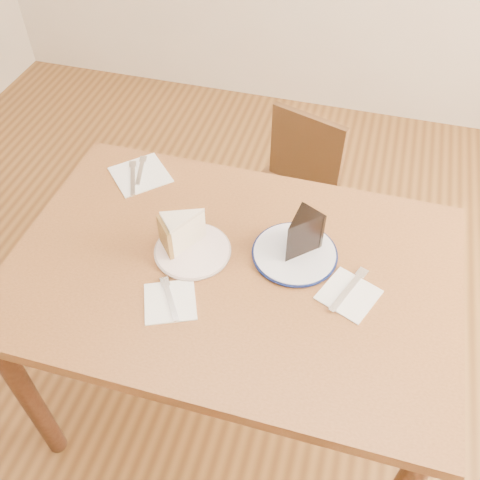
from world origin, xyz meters
name	(u,v)px	position (x,y,z in m)	size (l,w,h in m)	color
ground	(234,396)	(0.00, 0.00, 0.00)	(4.00, 4.00, 0.00)	#4F2F15
table	(233,289)	(0.00, 0.00, 0.65)	(1.20, 0.80, 0.75)	#553017
chair_far	(288,198)	(0.03, 0.67, 0.41)	(0.46, 0.46, 0.73)	#392111
plate_cream	(193,251)	(-0.12, 0.02, 0.76)	(0.20, 0.20, 0.01)	white
plate_navy	(295,254)	(0.15, 0.08, 0.76)	(0.22, 0.22, 0.01)	white
carrot_cake	(186,230)	(-0.14, 0.04, 0.81)	(0.08, 0.11, 0.09)	#FAEDCE
chocolate_cake	(299,237)	(0.16, 0.09, 0.82)	(0.07, 0.10, 0.11)	black
napkin_cream	(170,302)	(-0.12, -0.16, 0.75)	(0.13, 0.13, 0.00)	white
napkin_navy	(349,295)	(0.31, -0.01, 0.75)	(0.13, 0.13, 0.00)	white
napkin_spare	(140,175)	(-0.39, 0.28, 0.75)	(0.16, 0.16, 0.00)	white
fork_cream	(170,299)	(-0.12, -0.15, 0.76)	(0.01, 0.14, 0.00)	silver
knife_navy	(348,290)	(0.31, 0.00, 0.76)	(0.02, 0.17, 0.00)	white
fork_spare	(141,171)	(-0.39, 0.30, 0.76)	(0.01, 0.14, 0.00)	silver
knife_spare	(133,178)	(-0.40, 0.26, 0.76)	(0.01, 0.16, 0.00)	white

